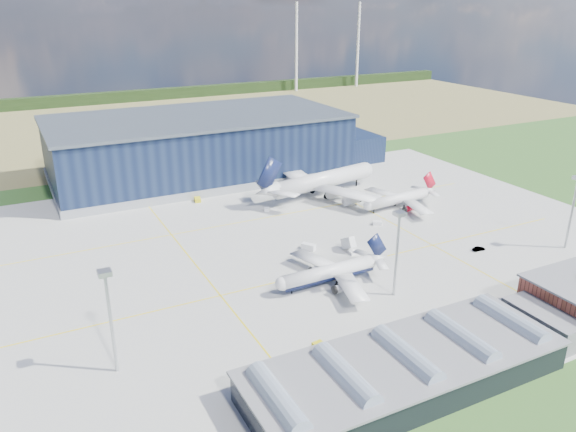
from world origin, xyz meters
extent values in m
plane|color=#305921|center=(0.00, 0.00, 0.00)|extent=(600.00, 600.00, 0.00)
cube|color=#A3A39E|center=(0.00, 10.00, 0.03)|extent=(220.00, 160.00, 0.06)
cube|color=yellow|center=(0.00, -10.00, 0.07)|extent=(180.00, 0.40, 0.02)
cube|color=yellow|center=(0.00, 35.00, 0.07)|extent=(180.00, 0.40, 0.02)
cube|color=yellow|center=(-30.00, 10.00, 0.07)|extent=(0.40, 120.00, 0.02)
cube|color=yellow|center=(40.00, 10.00, 0.07)|extent=(0.40, 120.00, 0.02)
cube|color=#93864F|center=(0.00, 220.00, 0.00)|extent=(600.00, 220.00, 0.01)
cube|color=black|center=(0.00, 300.00, 4.00)|extent=(600.00, 8.00, 8.00)
cylinder|color=silver|center=(150.00, 290.00, 35.00)|extent=(2.40, 2.40, 70.00)
cylinder|color=silver|center=(210.00, 290.00, 35.00)|extent=(2.40, 2.40, 70.00)
cube|color=#0F1933|center=(0.00, 95.00, 12.50)|extent=(120.00, 60.00, 25.00)
cube|color=gray|center=(0.00, 95.00, 1.60)|extent=(121.00, 61.00, 3.20)
cube|color=#47515B|center=(0.00, 95.00, 25.50)|extent=(122.00, 62.00, 1.20)
cube|color=#0F1933|center=(72.00, 90.00, 6.00)|extent=(24.00, 30.00, 12.00)
cube|color=black|center=(-10.00, -60.00, 3.00)|extent=(65.00, 22.00, 6.00)
cube|color=slate|center=(-10.00, -60.00, 6.20)|extent=(66.00, 23.00, 0.50)
cube|color=slate|center=(30.00, -60.00, 3.00)|extent=(10.00, 18.00, 6.00)
cylinder|color=#8D9BAE|center=(-38.00, -60.00, 6.40)|extent=(4.40, 18.00, 4.40)
cylinder|color=#8D9BAE|center=(-24.00, -60.00, 6.40)|extent=(4.40, 18.00, 4.40)
cylinder|color=#8D9BAE|center=(-10.00, -60.00, 6.40)|extent=(4.40, 18.00, 4.40)
cylinder|color=#8D9BAE|center=(4.00, -60.00, 6.40)|extent=(4.40, 18.00, 4.40)
cylinder|color=#8D9BAE|center=(18.00, -60.00, 6.40)|extent=(4.40, 18.00, 4.40)
cylinder|color=#A9ADB0|center=(-60.00, -30.00, 11.00)|extent=(0.70, 0.70, 22.00)
cube|color=#A9ADB0|center=(-60.00, -30.00, 22.50)|extent=(2.60, 2.60, 1.00)
cylinder|color=#A9ADB0|center=(10.00, -30.00, 11.00)|extent=(0.70, 0.70, 22.00)
cube|color=#A9ADB0|center=(10.00, -30.00, 22.50)|extent=(2.60, 2.60, 1.00)
cylinder|color=#A9ADB0|center=(75.00, -30.00, 11.00)|extent=(0.70, 0.70, 22.00)
cube|color=#D5C712|center=(-19.21, -43.03, 0.81)|extent=(2.82, 4.14, 1.62)
cube|color=white|center=(6.91, 41.02, 0.57)|extent=(2.68, 3.13, 1.14)
cube|color=white|center=(4.02, 4.66, 0.98)|extent=(4.00, 4.64, 1.96)
cube|color=#D5C712|center=(-12.08, 62.00, 0.78)|extent=(2.98, 3.97, 1.55)
cube|color=white|center=(34.64, 11.81, 0.63)|extent=(3.49, 3.16, 1.26)
cube|color=white|center=(14.36, -1.56, 1.65)|extent=(2.13, 5.19, 3.30)
imported|color=#99999E|center=(9.95, -48.00, 0.63)|extent=(3.95, 2.53, 1.25)
imported|color=#99999E|center=(49.80, -19.51, 0.65)|extent=(4.05, 1.78, 1.29)
camera|label=1|loc=(-72.31, -131.46, 71.17)|focal=35.00mm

